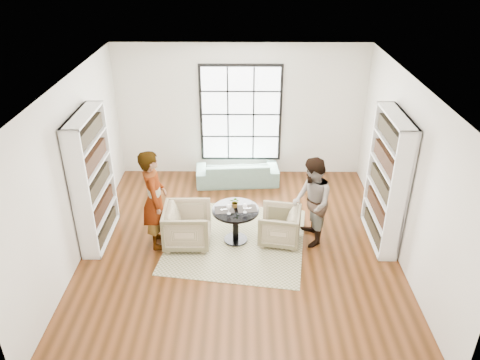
{
  "coord_description": "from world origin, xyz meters",
  "views": [
    {
      "loc": [
        0.07,
        -6.87,
        5.01
      ],
      "look_at": [
        0.01,
        0.4,
        1.15
      ],
      "focal_mm": 35.0,
      "sensor_mm": 36.0,
      "label": 1
    }
  ],
  "objects_px": {
    "flower_centerpiece": "(235,202)",
    "person_right": "(312,202)",
    "armchair_left": "(188,226)",
    "wine_glass_right": "(245,206)",
    "pedestal_table": "(236,218)",
    "sofa": "(237,172)",
    "armchair_right": "(279,226)",
    "wine_glass_left": "(229,207)",
    "person_left": "(154,199)"
  },
  "relations": [
    {
      "from": "sofa",
      "to": "wine_glass_left",
      "type": "xyz_separation_m",
      "value": [
        -0.11,
        -2.41,
        0.54
      ]
    },
    {
      "from": "pedestal_table",
      "to": "sofa",
      "type": "height_order",
      "value": "pedestal_table"
    },
    {
      "from": "pedestal_table",
      "to": "armchair_right",
      "type": "height_order",
      "value": "pedestal_table"
    },
    {
      "from": "pedestal_table",
      "to": "person_right",
      "type": "relative_size",
      "value": 0.51
    },
    {
      "from": "wine_glass_right",
      "to": "pedestal_table",
      "type": "bearing_deg",
      "value": 147.05
    },
    {
      "from": "armchair_right",
      "to": "sofa",
      "type": "bearing_deg",
      "value": -150.44
    },
    {
      "from": "wine_glass_right",
      "to": "flower_centerpiece",
      "type": "xyz_separation_m",
      "value": [
        -0.17,
        0.18,
        -0.03
      ]
    },
    {
      "from": "armchair_right",
      "to": "person_left",
      "type": "relative_size",
      "value": 0.39
    },
    {
      "from": "sofa",
      "to": "person_right",
      "type": "xyz_separation_m",
      "value": [
        1.34,
        -2.26,
        0.56
      ]
    },
    {
      "from": "armchair_right",
      "to": "wine_glass_right",
      "type": "xyz_separation_m",
      "value": [
        -0.62,
        -0.1,
        0.47
      ]
    },
    {
      "from": "person_right",
      "to": "flower_centerpiece",
      "type": "bearing_deg",
      "value": -98.69
    },
    {
      "from": "armchair_right",
      "to": "flower_centerpiece",
      "type": "bearing_deg",
      "value": -85.4
    },
    {
      "from": "person_left",
      "to": "wine_glass_left",
      "type": "height_order",
      "value": "person_left"
    },
    {
      "from": "pedestal_table",
      "to": "armchair_left",
      "type": "relative_size",
      "value": 1.01
    },
    {
      "from": "wine_glass_right",
      "to": "sofa",
      "type": "bearing_deg",
      "value": 94.06
    },
    {
      "from": "person_right",
      "to": "wine_glass_right",
      "type": "xyz_separation_m",
      "value": [
        -1.17,
        -0.1,
        -0.02
      ]
    },
    {
      "from": "sofa",
      "to": "person_left",
      "type": "height_order",
      "value": "person_left"
    },
    {
      "from": "wine_glass_left",
      "to": "flower_centerpiece",
      "type": "bearing_deg",
      "value": 64.34
    },
    {
      "from": "person_right",
      "to": "wine_glass_right",
      "type": "height_order",
      "value": "person_right"
    },
    {
      "from": "person_right",
      "to": "flower_centerpiece",
      "type": "relative_size",
      "value": 8.22
    },
    {
      "from": "wine_glass_right",
      "to": "flower_centerpiece",
      "type": "height_order",
      "value": "flower_centerpiece"
    },
    {
      "from": "sofa",
      "to": "person_left",
      "type": "distance_m",
      "value": 2.81
    },
    {
      "from": "armchair_right",
      "to": "wine_glass_left",
      "type": "distance_m",
      "value": 1.03
    },
    {
      "from": "pedestal_table",
      "to": "sofa",
      "type": "xyz_separation_m",
      "value": [
        -0.0,
        2.26,
        -0.22
      ]
    },
    {
      "from": "person_right",
      "to": "wine_glass_left",
      "type": "distance_m",
      "value": 1.46
    },
    {
      "from": "armchair_right",
      "to": "flower_centerpiece",
      "type": "distance_m",
      "value": 0.91
    },
    {
      "from": "pedestal_table",
      "to": "flower_centerpiece",
      "type": "distance_m",
      "value": 0.29
    },
    {
      "from": "armchair_right",
      "to": "wine_glass_left",
      "type": "height_order",
      "value": "wine_glass_left"
    },
    {
      "from": "sofa",
      "to": "pedestal_table",
      "type": "bearing_deg",
      "value": 85.85
    },
    {
      "from": "person_left",
      "to": "wine_glass_left",
      "type": "distance_m",
      "value": 1.3
    },
    {
      "from": "armchair_left",
      "to": "wine_glass_right",
      "type": "xyz_separation_m",
      "value": [
        1.02,
        -0.02,
        0.43
      ]
    },
    {
      "from": "person_left",
      "to": "wine_glass_left",
      "type": "relative_size",
      "value": 9.91
    },
    {
      "from": "armchair_left",
      "to": "armchair_right",
      "type": "relative_size",
      "value": 1.15
    },
    {
      "from": "flower_centerpiece",
      "to": "person_right",
      "type": "bearing_deg",
      "value": -3.37
    },
    {
      "from": "person_left",
      "to": "flower_centerpiece",
      "type": "bearing_deg",
      "value": -94.5
    },
    {
      "from": "pedestal_table",
      "to": "person_right",
      "type": "height_order",
      "value": "person_right"
    },
    {
      "from": "wine_glass_right",
      "to": "armchair_right",
      "type": "bearing_deg",
      "value": 9.29
    },
    {
      "from": "pedestal_table",
      "to": "flower_centerpiece",
      "type": "relative_size",
      "value": 4.19
    },
    {
      "from": "pedestal_table",
      "to": "armchair_right",
      "type": "xyz_separation_m",
      "value": [
        0.79,
        -0.01,
        -0.16
      ]
    },
    {
      "from": "sofa",
      "to": "armchair_left",
      "type": "bearing_deg",
      "value": 65.79
    },
    {
      "from": "person_right",
      "to": "pedestal_table",
      "type": "bearing_deg",
      "value": -95.56
    },
    {
      "from": "armchair_right",
      "to": "wine_glass_left",
      "type": "xyz_separation_m",
      "value": [
        -0.9,
        -0.14,
        0.48
      ]
    },
    {
      "from": "sofa",
      "to": "wine_glass_right",
      "type": "height_order",
      "value": "wine_glass_right"
    },
    {
      "from": "armchair_left",
      "to": "person_right",
      "type": "xyz_separation_m",
      "value": [
        2.2,
        0.08,
        0.45
      ]
    },
    {
      "from": "armchair_left",
      "to": "wine_glass_right",
      "type": "relative_size",
      "value": 4.59
    },
    {
      "from": "armchair_left",
      "to": "person_left",
      "type": "xyz_separation_m",
      "value": [
        -0.55,
        0.0,
        0.54
      ]
    },
    {
      "from": "sofa",
      "to": "wine_glass_left",
      "type": "height_order",
      "value": "wine_glass_left"
    },
    {
      "from": "wine_glass_left",
      "to": "sofa",
      "type": "bearing_deg",
      "value": 87.34
    },
    {
      "from": "sofa",
      "to": "flower_centerpiece",
      "type": "height_order",
      "value": "flower_centerpiece"
    },
    {
      "from": "person_right",
      "to": "armchair_right",
      "type": "bearing_deg",
      "value": -95.32
    }
  ]
}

